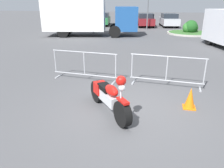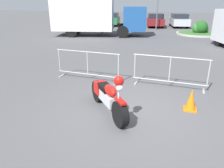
{
  "view_description": "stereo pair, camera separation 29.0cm",
  "coord_description": "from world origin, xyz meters",
  "px_view_note": "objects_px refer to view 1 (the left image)",
  "views": [
    {
      "loc": [
        0.68,
        -5.25,
        2.76
      ],
      "look_at": [
        -0.55,
        0.19,
        0.65
      ],
      "focal_mm": 35.0,
      "sensor_mm": 36.0,
      "label": 1
    },
    {
      "loc": [
        0.96,
        -5.17,
        2.76
      ],
      "look_at": [
        -0.55,
        0.19,
        0.65
      ],
      "focal_mm": 35.0,
      "sensor_mm": 36.0,
      "label": 2
    }
  ],
  "objects_px": {
    "pedestrian": "(93,23)",
    "parked_car_white": "(61,18)",
    "parked_car_silver": "(169,20)",
    "crowd_barrier_far": "(167,71)",
    "parked_car_maroon": "(146,20)",
    "parked_car_black": "(81,19)",
    "motorcycle": "(109,96)",
    "parked_car_tan": "(124,20)",
    "traffic_cone": "(190,98)",
    "crowd_barrier_near": "(84,65)",
    "parked_car_green": "(102,19)",
    "box_truck": "(85,16)"
  },
  "relations": [
    {
      "from": "motorcycle",
      "to": "traffic_cone",
      "type": "bearing_deg",
      "value": 70.2
    },
    {
      "from": "box_truck",
      "to": "parked_car_maroon",
      "type": "height_order",
      "value": "box_truck"
    },
    {
      "from": "crowd_barrier_near",
      "to": "parked_car_silver",
      "type": "xyz_separation_m",
      "value": [
        3.34,
        19.98,
        0.19
      ]
    },
    {
      "from": "parked_car_tan",
      "to": "traffic_cone",
      "type": "height_order",
      "value": "parked_car_tan"
    },
    {
      "from": "parked_car_white",
      "to": "parked_car_green",
      "type": "distance_m",
      "value": 5.35
    },
    {
      "from": "pedestrian",
      "to": "parked_car_white",
      "type": "bearing_deg",
      "value": -115.56
    },
    {
      "from": "crowd_barrier_far",
      "to": "parked_car_maroon",
      "type": "relative_size",
      "value": 0.54
    },
    {
      "from": "parked_car_black",
      "to": "parked_car_silver",
      "type": "xyz_separation_m",
      "value": [
        10.7,
        0.64,
        0.01
      ]
    },
    {
      "from": "motorcycle",
      "to": "parked_car_black",
      "type": "bearing_deg",
      "value": 163.34
    },
    {
      "from": "parked_car_black",
      "to": "traffic_cone",
      "type": "height_order",
      "value": "parked_car_black"
    },
    {
      "from": "pedestrian",
      "to": "crowd_barrier_near",
      "type": "bearing_deg",
      "value": 37.37
    },
    {
      "from": "parked_car_maroon",
      "to": "parked_car_silver",
      "type": "distance_m",
      "value": 2.72
    },
    {
      "from": "parked_car_maroon",
      "to": "pedestrian",
      "type": "distance_m",
      "value": 8.13
    },
    {
      "from": "crowd_barrier_far",
      "to": "parked_car_green",
      "type": "relative_size",
      "value": 0.54
    },
    {
      "from": "motorcycle",
      "to": "box_truck",
      "type": "distance_m",
      "value": 14.04
    },
    {
      "from": "parked_car_white",
      "to": "motorcycle",
      "type": "bearing_deg",
      "value": -161.24
    },
    {
      "from": "motorcycle",
      "to": "parked_car_tan",
      "type": "xyz_separation_m",
      "value": [
        -3.49,
        22.34,
        0.25
      ]
    },
    {
      "from": "crowd_barrier_far",
      "to": "traffic_cone",
      "type": "xyz_separation_m",
      "value": [
        0.64,
        -1.58,
        -0.27
      ]
    },
    {
      "from": "parked_car_maroon",
      "to": "pedestrian",
      "type": "bearing_deg",
      "value": 139.71
    },
    {
      "from": "crowd_barrier_near",
      "to": "parked_car_black",
      "type": "height_order",
      "value": "parked_car_black"
    },
    {
      "from": "crowd_barrier_near",
      "to": "parked_car_tan",
      "type": "xyz_separation_m",
      "value": [
        -2.01,
        20.03,
        0.15
      ]
    },
    {
      "from": "crowd_barrier_near",
      "to": "parked_car_white",
      "type": "bearing_deg",
      "value": 117.23
    },
    {
      "from": "box_truck",
      "to": "pedestrian",
      "type": "height_order",
      "value": "box_truck"
    },
    {
      "from": "parked_car_green",
      "to": "parked_car_maroon",
      "type": "relative_size",
      "value": 1.0
    },
    {
      "from": "crowd_barrier_far",
      "to": "pedestrian",
      "type": "xyz_separation_m",
      "value": [
        -6.51,
        12.52,
        0.36
      ]
    },
    {
      "from": "parked_car_silver",
      "to": "pedestrian",
      "type": "distance_m",
      "value": 10.15
    },
    {
      "from": "crowd_barrier_far",
      "to": "parked_car_white",
      "type": "height_order",
      "value": "parked_car_white"
    },
    {
      "from": "parked_car_green",
      "to": "parked_car_maroon",
      "type": "bearing_deg",
      "value": -100.91
    },
    {
      "from": "motorcycle",
      "to": "traffic_cone",
      "type": "height_order",
      "value": "motorcycle"
    },
    {
      "from": "parked_car_black",
      "to": "pedestrian",
      "type": "relative_size",
      "value": 2.68
    },
    {
      "from": "parked_car_white",
      "to": "traffic_cone",
      "type": "xyz_separation_m",
      "value": [
        13.63,
        -21.07,
        -0.46
      ]
    },
    {
      "from": "motorcycle",
      "to": "parked_car_silver",
      "type": "bearing_deg",
      "value": 136.36
    },
    {
      "from": "crowd_barrier_near",
      "to": "parked_car_maroon",
      "type": "height_order",
      "value": "parked_car_maroon"
    },
    {
      "from": "parked_car_white",
      "to": "box_truck",
      "type": "bearing_deg",
      "value": -153.19
    },
    {
      "from": "parked_car_white",
      "to": "parked_car_green",
      "type": "bearing_deg",
      "value": -97.54
    },
    {
      "from": "parked_car_black",
      "to": "pedestrian",
      "type": "height_order",
      "value": "pedestrian"
    },
    {
      "from": "parked_car_maroon",
      "to": "parked_car_silver",
      "type": "relative_size",
      "value": 1.01
    },
    {
      "from": "crowd_barrier_near",
      "to": "parked_car_green",
      "type": "xyz_separation_m",
      "value": [
        -4.68,
        19.64,
        0.2
      ]
    },
    {
      "from": "crowd_barrier_near",
      "to": "pedestrian",
      "type": "distance_m",
      "value": 13.02
    },
    {
      "from": "parked_car_white",
      "to": "parked_car_black",
      "type": "xyz_separation_m",
      "value": [
        2.67,
        -0.16,
        -0.01
      ]
    },
    {
      "from": "parked_car_maroon",
      "to": "parked_car_white",
      "type": "bearing_deg",
      "value": 80.78
    },
    {
      "from": "parked_car_green",
      "to": "parked_car_black",
      "type": "bearing_deg",
      "value": 87.35
    },
    {
      "from": "parked_car_white",
      "to": "traffic_cone",
      "type": "height_order",
      "value": "parked_car_white"
    },
    {
      "from": "pedestrian",
      "to": "box_truck",
      "type": "bearing_deg",
      "value": 17.81
    },
    {
      "from": "parked_car_black",
      "to": "parked_car_tan",
      "type": "height_order",
      "value": "parked_car_black"
    },
    {
      "from": "motorcycle",
      "to": "parked_car_green",
      "type": "relative_size",
      "value": 0.39
    },
    {
      "from": "crowd_barrier_far",
      "to": "pedestrian",
      "type": "distance_m",
      "value": 14.11
    },
    {
      "from": "crowd_barrier_near",
      "to": "traffic_cone",
      "type": "relative_size",
      "value": 4.26
    },
    {
      "from": "parked_car_maroon",
      "to": "pedestrian",
      "type": "relative_size",
      "value": 2.75
    },
    {
      "from": "motorcycle",
      "to": "crowd_barrier_near",
      "type": "distance_m",
      "value": 2.74
    }
  ]
}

